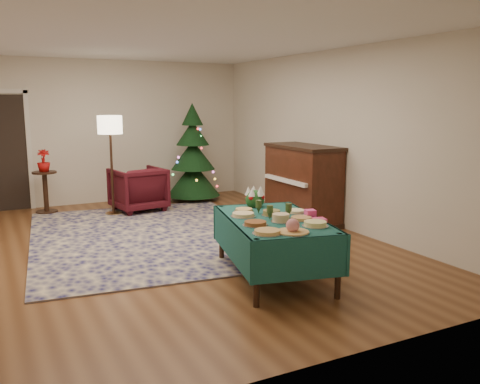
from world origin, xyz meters
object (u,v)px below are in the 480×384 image
buffet_table (273,230)px  potted_plant (44,165)px  armchair (138,187)px  gift_box (310,214)px  piano (302,185)px  christmas_tree (193,157)px  side_table (46,193)px  floor_lamp (110,131)px

buffet_table → potted_plant: bearing=111.7°
armchair → gift_box: bearing=91.4°
potted_plant → piano: (3.61, -2.56, -0.23)m
christmas_tree → potted_plant: bearing=179.4°
gift_box → potted_plant: size_ratio=0.28×
side_table → piano: piano is taller
potted_plant → gift_box: bearing=-65.2°
side_table → christmas_tree: bearing=-0.6°
buffet_table → gift_box: size_ratio=17.72×
side_table → christmas_tree: 2.79m
side_table → piano: (3.61, -2.56, 0.25)m
christmas_tree → buffet_table: bearing=-101.1°
christmas_tree → side_table: bearing=179.4°
buffet_table → armchair: armchair is taller
potted_plant → christmas_tree: christmas_tree is taller
gift_box → side_table: bearing=114.8°
christmas_tree → piano: bearing=-71.1°
armchair → piano: size_ratio=0.60×
potted_plant → christmas_tree: size_ratio=0.20×
gift_box → armchair: (-0.73, 4.23, -0.28)m
armchair → floor_lamp: (-0.47, -0.09, 1.00)m
gift_box → christmas_tree: (0.53, 4.75, 0.15)m
christmas_tree → piano: size_ratio=1.32×
gift_box → christmas_tree: 4.78m
floor_lamp → potted_plant: (-1.02, 0.64, -0.60)m
gift_box → potted_plant: (-2.21, 4.78, 0.13)m
floor_lamp → piano: bearing=-36.6°
christmas_tree → gift_box: bearing=-96.4°
gift_box → piano: piano is taller
potted_plant → piano: size_ratio=0.26×
gift_box → buffet_table: bearing=157.8°
floor_lamp → piano: 3.33m
floor_lamp → potted_plant: size_ratio=4.45×
gift_box → armchair: 4.30m
gift_box → armchair: armchair is taller
potted_plant → piano: 4.43m
armchair → piano: 2.93m
gift_box → christmas_tree: bearing=83.6°
floor_lamp → side_table: floor_lamp is taller
buffet_table → side_table: (-1.84, 4.63, -0.17)m
gift_box → armchair: bearing=99.8°
gift_box → side_table: size_ratio=0.14×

